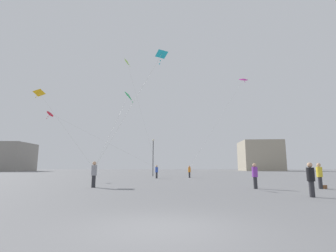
{
  "coord_description": "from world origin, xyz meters",
  "views": [
    {
      "loc": [
        0.11,
        -6.15,
        1.45
      ],
      "look_at": [
        0.0,
        22.89,
        6.23
      ],
      "focal_mm": 26.61,
      "sensor_mm": 36.0,
      "label": 1
    }
  ],
  "objects_px": {
    "kite_emerald_diamond": "(129,96)",
    "kite_lime_diamond": "(128,63)",
    "person_in_grey": "(95,173)",
    "kite_cyan_delta": "(161,58)",
    "person_in_yellow": "(321,175)",
    "person_in_black": "(312,178)",
    "person_in_purple": "(256,175)",
    "handbag_beside_flyer": "(326,187)",
    "kite_magenta_diamond": "(244,80)",
    "lamppost_east": "(154,152)",
    "person_in_blue": "(158,171)",
    "building_centre_hall": "(261,156)",
    "building_left_hall": "(7,157)",
    "kite_amber_delta": "(42,95)",
    "kite_crimson_diamond": "(53,115)",
    "person_in_orange": "(190,171)"
  },
  "relations": [
    {
      "from": "person_in_grey",
      "to": "building_left_hall",
      "type": "relative_size",
      "value": 0.12
    },
    {
      "from": "person_in_black",
      "to": "kite_amber_delta",
      "type": "xyz_separation_m",
      "value": [
        -20.82,
        13.68,
        8.22
      ]
    },
    {
      "from": "kite_emerald_diamond",
      "to": "handbag_beside_flyer",
      "type": "distance_m",
      "value": 17.64
    },
    {
      "from": "person_in_orange",
      "to": "kite_crimson_diamond",
      "type": "bearing_deg",
      "value": -54.76
    },
    {
      "from": "person_in_orange",
      "to": "kite_emerald_diamond",
      "type": "bearing_deg",
      "value": -7.1
    },
    {
      "from": "kite_crimson_diamond",
      "to": "person_in_purple",
      "type": "bearing_deg",
      "value": -33.91
    },
    {
      "from": "kite_crimson_diamond",
      "to": "kite_lime_diamond",
      "type": "height_order",
      "value": "kite_lime_diamond"
    },
    {
      "from": "person_in_grey",
      "to": "kite_cyan_delta",
      "type": "xyz_separation_m",
      "value": [
        4.66,
        0.34,
        8.92
      ]
    },
    {
      "from": "kite_emerald_diamond",
      "to": "handbag_beside_flyer",
      "type": "relative_size",
      "value": 23.22
    },
    {
      "from": "person_in_purple",
      "to": "handbag_beside_flyer",
      "type": "bearing_deg",
      "value": -61.28
    },
    {
      "from": "person_in_purple",
      "to": "building_left_hall",
      "type": "bearing_deg",
      "value": 70.02
    },
    {
      "from": "person_in_blue",
      "to": "person_in_orange",
      "type": "bearing_deg",
      "value": -28.83
    },
    {
      "from": "kite_magenta_diamond",
      "to": "kite_lime_diamond",
      "type": "height_order",
      "value": "kite_lime_diamond"
    },
    {
      "from": "person_in_purple",
      "to": "building_centre_hall",
      "type": "distance_m",
      "value": 83.3
    },
    {
      "from": "kite_magenta_diamond",
      "to": "lamppost_east",
      "type": "height_order",
      "value": "kite_magenta_diamond"
    },
    {
      "from": "kite_emerald_diamond",
      "to": "person_in_yellow",
      "type": "bearing_deg",
      "value": -24.12
    },
    {
      "from": "kite_lime_diamond",
      "to": "handbag_beside_flyer",
      "type": "distance_m",
      "value": 26.87
    },
    {
      "from": "person_in_grey",
      "to": "kite_emerald_diamond",
      "type": "distance_m",
      "value": 9.02
    },
    {
      "from": "person_in_blue",
      "to": "building_centre_hall",
      "type": "distance_m",
      "value": 72.62
    },
    {
      "from": "person_in_black",
      "to": "kite_cyan_delta",
      "type": "bearing_deg",
      "value": -70.0
    },
    {
      "from": "person_in_purple",
      "to": "kite_lime_diamond",
      "type": "xyz_separation_m",
      "value": [
        -11.44,
        15.08,
        14.58
      ]
    },
    {
      "from": "kite_amber_delta",
      "to": "person_in_yellow",
      "type": "bearing_deg",
      "value": -20.66
    },
    {
      "from": "person_in_yellow",
      "to": "building_centre_hall",
      "type": "bearing_deg",
      "value": -47.83
    },
    {
      "from": "kite_magenta_diamond",
      "to": "kite_crimson_diamond",
      "type": "xyz_separation_m",
      "value": [
        -26.51,
        -6.34,
        -6.93
      ]
    },
    {
      "from": "person_in_blue",
      "to": "kite_amber_delta",
      "type": "height_order",
      "value": "kite_amber_delta"
    },
    {
      "from": "person_in_yellow",
      "to": "person_in_black",
      "type": "xyz_separation_m",
      "value": [
        -3.21,
        -4.62,
        -0.02
      ]
    },
    {
      "from": "person_in_purple",
      "to": "kite_cyan_delta",
      "type": "height_order",
      "value": "kite_cyan_delta"
    },
    {
      "from": "person_in_yellow",
      "to": "person_in_grey",
      "type": "height_order",
      "value": "person_in_grey"
    },
    {
      "from": "kite_cyan_delta",
      "to": "kite_lime_diamond",
      "type": "xyz_separation_m",
      "value": [
        -4.93,
        13.69,
        5.59
      ]
    },
    {
      "from": "person_in_yellow",
      "to": "building_left_hall",
      "type": "xyz_separation_m",
      "value": [
        -65.29,
        67.82,
        3.82
      ]
    },
    {
      "from": "person_in_orange",
      "to": "kite_emerald_diamond",
      "type": "xyz_separation_m",
      "value": [
        -6.75,
        -10.87,
        7.35
      ]
    },
    {
      "from": "person_in_orange",
      "to": "person_in_purple",
      "type": "bearing_deg",
      "value": 34.54
    },
    {
      "from": "kite_amber_delta",
      "to": "kite_magenta_diamond",
      "type": "bearing_deg",
      "value": 23.53
    },
    {
      "from": "person_in_purple",
      "to": "kite_magenta_diamond",
      "type": "distance_m",
      "value": 25.27
    },
    {
      "from": "kite_cyan_delta",
      "to": "person_in_grey",
      "type": "bearing_deg",
      "value": -175.87
    },
    {
      "from": "person_in_grey",
      "to": "kite_amber_delta",
      "type": "xyz_separation_m",
      "value": [
        -8.54,
        7.96,
        8.13
      ]
    },
    {
      "from": "person_in_blue",
      "to": "lamppost_east",
      "type": "xyz_separation_m",
      "value": [
        -0.92,
        7.39,
        2.94
      ]
    },
    {
      "from": "person_in_yellow",
      "to": "kite_emerald_diamond",
      "type": "bearing_deg",
      "value": 35.63
    },
    {
      "from": "person_in_orange",
      "to": "person_in_blue",
      "type": "bearing_deg",
      "value": -42.03
    },
    {
      "from": "kite_emerald_diamond",
      "to": "handbag_beside_flyer",
      "type": "bearing_deg",
      "value": -23.26
    },
    {
      "from": "kite_magenta_diamond",
      "to": "kite_lime_diamond",
      "type": "xyz_separation_m",
      "value": [
        -17.36,
        -5.1,
        0.57
      ]
    },
    {
      "from": "person_in_grey",
      "to": "building_centre_hall",
      "type": "xyz_separation_m",
      "value": [
        40.2,
        76.88,
        4.54
      ]
    },
    {
      "from": "kite_emerald_diamond",
      "to": "lamppost_east",
      "type": "distance_m",
      "value": 17.04
    },
    {
      "from": "kite_amber_delta",
      "to": "building_left_hall",
      "type": "bearing_deg",
      "value": 125.07
    },
    {
      "from": "person_in_blue",
      "to": "kite_emerald_diamond",
      "type": "xyz_separation_m",
      "value": [
        -2.39,
        -9.0,
        7.33
      ]
    },
    {
      "from": "person_in_purple",
      "to": "kite_cyan_delta",
      "type": "relative_size",
      "value": 0.19
    },
    {
      "from": "building_left_hall",
      "to": "kite_amber_delta",
      "type": "bearing_deg",
      "value": -54.93
    },
    {
      "from": "person_in_orange",
      "to": "lamppost_east",
      "type": "bearing_deg",
      "value": -111.63
    },
    {
      "from": "kite_emerald_diamond",
      "to": "kite_lime_diamond",
      "type": "height_order",
      "value": "kite_lime_diamond"
    },
    {
      "from": "kite_magenta_diamond",
      "to": "building_centre_hall",
      "type": "relative_size",
      "value": 0.91
    }
  ]
}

